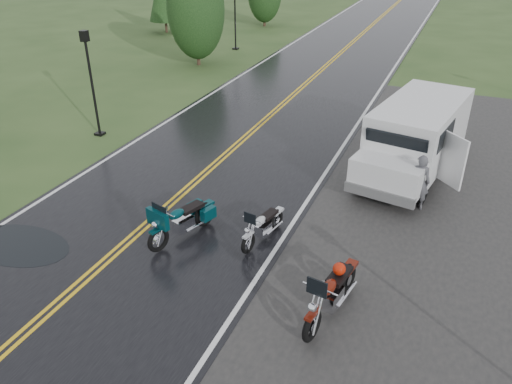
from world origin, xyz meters
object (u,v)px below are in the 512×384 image
van_white (364,153)px  lamp_post_near_left (92,85)px  motorcycle_silver (248,236)px  motorcycle_red (313,315)px  person_at_van (419,183)px  lamp_post_far_left (235,15)px  motorcycle_teal (157,231)px

van_white → lamp_post_near_left: (-10.68, 0.49, 0.84)m
motorcycle_silver → lamp_post_near_left: size_ratio=0.46×
motorcycle_red → person_at_van: bearing=88.6°
motorcycle_silver → person_at_van: (3.69, 4.08, 0.30)m
lamp_post_near_left → lamp_post_far_left: 15.89m
motorcycle_teal → person_at_van: bearing=57.8°
motorcycle_teal → motorcycle_silver: size_ratio=1.20×
person_at_van → lamp_post_near_left: size_ratio=0.41×
van_white → person_at_van: bearing=-10.2°
motorcycle_red → lamp_post_near_left: bearing=156.1°
motorcycle_teal → lamp_post_far_left: (-7.82, 21.89, 1.50)m
lamp_post_far_left → motorcycle_teal: bearing=-70.3°
motorcycle_red → motorcycle_teal: 4.78m
motorcycle_silver → van_white: van_white is taller
motorcycle_teal → lamp_post_near_left: size_ratio=0.55×
van_white → person_at_van: 1.93m
motorcycle_teal → lamp_post_far_left: bearing=127.5°
lamp_post_near_left → motorcycle_teal: bearing=-42.5°
motorcycle_silver → van_white: size_ratio=0.31×
van_white → person_at_van: (1.78, -0.67, -0.36)m
motorcycle_silver → van_white: 5.16m
van_white → motorcycle_red: bearing=-75.8°
person_at_van → lamp_post_near_left: 12.57m
motorcycle_silver → person_at_van: bearing=58.8°
motorcycle_silver → lamp_post_far_left: 23.37m
motorcycle_teal → lamp_post_far_left: 23.30m
lamp_post_far_left → motorcycle_red: bearing=-62.1°
motorcycle_red → motorcycle_teal: motorcycle_red is taller
van_white → motorcycle_teal: bearing=-115.8°
van_white → lamp_post_near_left: bearing=-172.2°
motorcycle_red → person_at_van: size_ratio=1.41×
motorcycle_red → motorcycle_silver: size_ratio=1.27×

